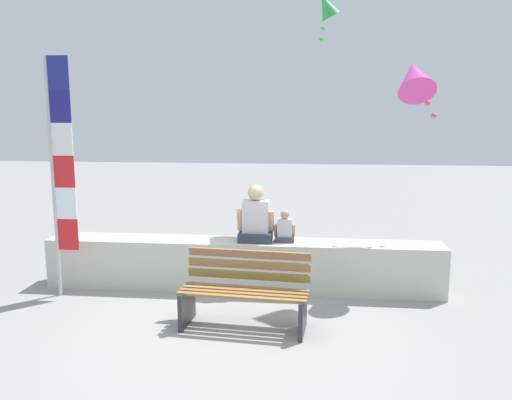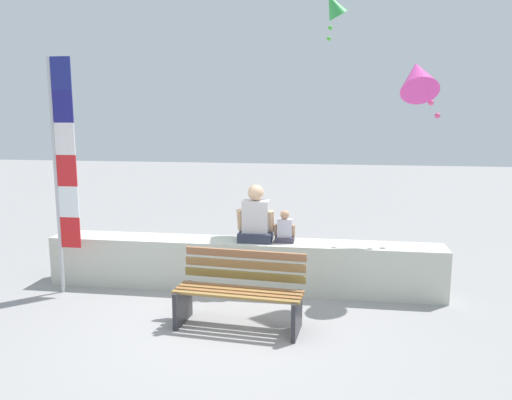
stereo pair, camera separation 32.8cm
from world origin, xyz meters
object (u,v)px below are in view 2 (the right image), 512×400
object	(u,v)px
kite_green	(333,6)
flag_banner	(62,165)
park_bench	(240,293)
kite_magenta	(418,77)
person_child	(285,229)
person_adult	(256,219)

from	to	relation	value
kite_green	flag_banner	bearing A→B (deg)	-138.09
park_bench	kite_green	distance (m)	5.81
park_bench	flag_banner	xyz separation A→B (m)	(-2.63, 0.78, 1.43)
park_bench	kite_magenta	size ratio (longest dim) A/B	1.63
park_bench	person_child	world-z (taller)	person_child
flag_banner	park_bench	bearing A→B (deg)	-16.53
flag_banner	kite_green	distance (m)	5.55
person_adult	person_child	bearing A→B (deg)	0.06
park_bench	flag_banner	world-z (taller)	flag_banner
park_bench	flag_banner	distance (m)	3.09
park_bench	person_adult	bearing A→B (deg)	90.36
person_child	kite_magenta	bearing A→B (deg)	15.92
person_adult	flag_banner	distance (m)	2.80
person_child	flag_banner	size ratio (longest dim) A/B	0.14
kite_magenta	kite_green	world-z (taller)	kite_green
park_bench	kite_magenta	world-z (taller)	kite_magenta
park_bench	person_child	distance (m)	1.48
person_adult	person_child	xyz separation A→B (m)	(0.42, 0.00, -0.14)
kite_magenta	flag_banner	bearing A→B (deg)	-167.58
kite_green	person_child	bearing A→B (deg)	-102.48
park_bench	person_adult	size ratio (longest dim) A/B	1.93
park_bench	kite_green	xyz separation A→B (m)	(1.01, 4.05, 4.04)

